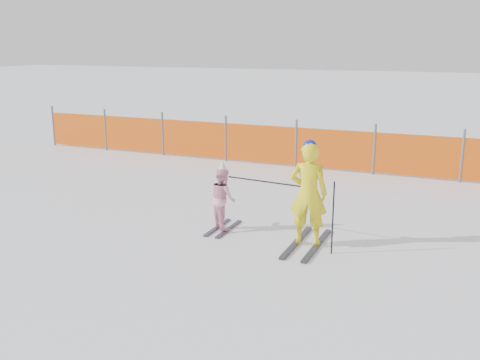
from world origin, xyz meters
TOP-DOWN VIEW (x-y plane):
  - ground at (0.00, 0.00)m, footprint 120.00×120.00m
  - adult at (1.10, 0.65)m, footprint 0.65×1.51m
  - child at (-0.46, 0.81)m, footprint 0.65×0.97m
  - ski_poles at (0.89, 0.60)m, footprint 1.89×0.38m
  - safety_fence at (-1.19, 5.95)m, footprint 15.25×0.06m

SIDE VIEW (x-z plane):
  - ground at x=0.00m, z-range 0.00..0.00m
  - safety_fence at x=-1.19m, z-range -0.07..1.18m
  - child at x=-0.46m, z-range -0.05..1.19m
  - ski_poles at x=0.89m, z-range 0.20..1.35m
  - adult at x=1.10m, z-range -0.01..1.71m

